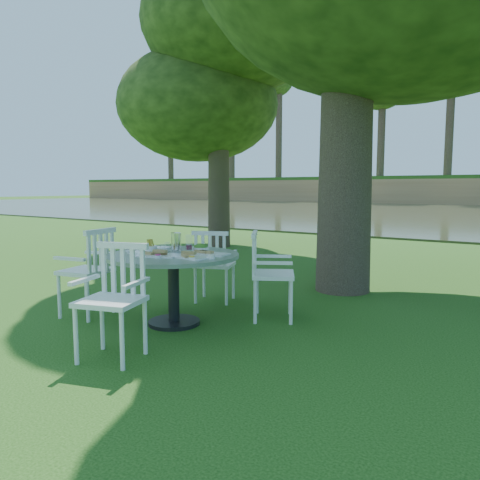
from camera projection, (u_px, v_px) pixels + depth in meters
name	position (u px, v px, depth m)	size (l,w,h in m)	color
ground	(231.00, 312.00, 5.58)	(140.00, 140.00, 0.00)	#153D0C
table	(173.00, 267.00, 5.03)	(1.41, 1.41, 0.77)	black
chair_ne	(265.00, 268.00, 5.25)	(0.65, 0.66, 0.98)	white
chair_nw	(213.00, 261.00, 5.99)	(0.60, 0.58, 0.93)	white
chair_sw	(93.00, 265.00, 5.34)	(0.58, 0.60, 1.01)	white
chair_se	(117.00, 291.00, 4.09)	(0.62, 0.60, 0.99)	white
tableware	(176.00, 250.00, 5.04)	(1.17, 0.81, 0.22)	white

